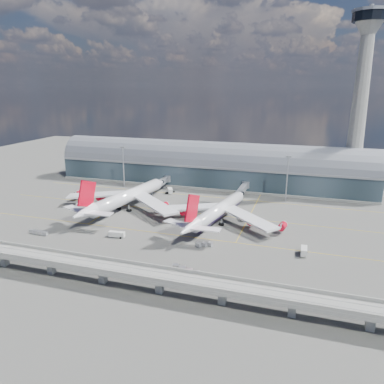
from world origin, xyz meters
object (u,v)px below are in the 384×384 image
(cargo_train_0, at_px, (38,233))
(service_truck_2, at_px, (117,234))
(service_truck_1, at_px, (81,206))
(service_truck_5, at_px, (170,191))
(cargo_train_1, at_px, (186,271))
(service_truck_3, at_px, (304,251))
(cargo_train_2, at_px, (204,244))
(airliner_right, at_px, (217,212))
(airliner_left, at_px, (125,197))
(control_tower, at_px, (360,105))
(floodlight_mast_right, at_px, (287,177))
(service_truck_4, at_px, (246,216))
(floodlight_mast_left, at_px, (123,166))

(cargo_train_0, bearing_deg, service_truck_2, -81.64)
(service_truck_1, relative_size, service_truck_2, 0.69)
(service_truck_5, height_order, cargo_train_1, service_truck_5)
(service_truck_3, relative_size, cargo_train_2, 0.83)
(airliner_right, distance_m, service_truck_1, 73.03)
(airliner_left, bearing_deg, cargo_train_1, -37.64)
(airliner_right, relative_size, service_truck_3, 11.21)
(service_truck_5, bearing_deg, airliner_right, -74.31)
(control_tower, distance_m, floodlight_mast_right, 58.76)
(floodlight_mast_right, xyz_separation_m, service_truck_5, (-67.02, -4.89, -12.08))
(service_truck_5, height_order, cargo_train_2, service_truck_5)
(floodlight_mast_right, xyz_separation_m, service_truck_1, (-100.87, -46.72, -12.31))
(service_truck_3, bearing_deg, service_truck_4, 129.85)
(floodlight_mast_left, xyz_separation_m, cargo_train_2, (73.69, -72.48, -12.80))
(cargo_train_0, bearing_deg, service_truck_1, -0.10)
(floodlight_mast_left, relative_size, airliner_left, 0.35)
(floodlight_mast_right, bearing_deg, service_truck_5, -175.83)
(control_tower, distance_m, floodlight_mast_left, 143.01)
(cargo_train_0, bearing_deg, airliner_right, -66.23)
(control_tower, bearing_deg, service_truck_5, -162.13)
(airliner_right, bearing_deg, floodlight_mast_left, 158.46)
(airliner_right, xyz_separation_m, service_truck_5, (-39.04, 40.06, -3.97))
(cargo_train_0, bearing_deg, cargo_train_1, -104.85)
(floodlight_mast_left, relative_size, service_truck_2, 3.67)
(floodlight_mast_left, relative_size, cargo_train_1, 2.19)
(service_truck_2, bearing_deg, service_truck_1, 46.94)
(service_truck_3, xyz_separation_m, service_truck_5, (-78.92, 63.30, 0.09))
(floodlight_mast_left, height_order, cargo_train_0, floodlight_mast_left)
(service_truck_3, height_order, cargo_train_0, service_truck_3)
(floodlight_mast_right, xyz_separation_m, service_truck_4, (-15.87, -36.20, -12.00))
(floodlight_mast_left, bearing_deg, service_truck_5, -8.43)
(control_tower, xyz_separation_m, floodlight_mast_left, (-135.00, -28.00, -38.00))
(service_truck_4, bearing_deg, airliner_left, 158.91)
(service_truck_5, bearing_deg, service_truck_1, -157.55)
(control_tower, height_order, floodlight_mast_right, control_tower)
(airliner_left, xyz_separation_m, service_truck_2, (13.79, -34.43, -5.17))
(control_tower, bearing_deg, service_truck_3, -103.50)
(airliner_right, height_order, service_truck_3, airliner_right)
(floodlight_mast_right, height_order, airliner_left, floodlight_mast_right)
(floodlight_mast_left, xyz_separation_m, airliner_right, (72.02, -44.95, -8.11))
(service_truck_3, distance_m, service_truck_4, 42.37)
(floodlight_mast_left, bearing_deg, floodlight_mast_right, 0.00)
(airliner_left, bearing_deg, cargo_train_0, -106.38)
(floodlight_mast_left, bearing_deg, service_truck_3, -31.36)
(control_tower, xyz_separation_m, cargo_train_1, (-61.15, -123.87, -50.62))
(service_truck_2, distance_m, service_truck_5, 69.94)
(control_tower, xyz_separation_m, cargo_train_0, (-133.28, -110.38, -50.80))
(airliner_right, distance_m, service_truck_3, 46.34)
(airliner_right, bearing_deg, cargo_train_0, -141.54)
(floodlight_mast_right, distance_m, service_truck_4, 41.31)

